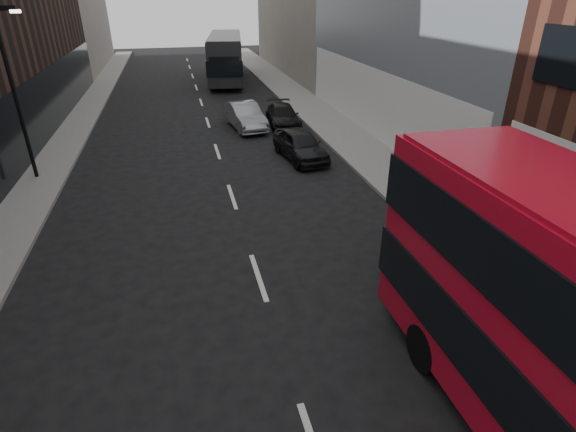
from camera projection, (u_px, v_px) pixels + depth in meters
sidewalk_right at (323, 118)px, 29.71m from camera, size 3.00×80.00×0.15m
sidewalk_left at (72, 134)px, 26.40m from camera, size 2.00×80.00×0.15m
building_left_far at (69, 3)px, 46.15m from camera, size 5.00×20.00×13.00m
street_lamp at (14, 85)px, 18.44m from camera, size 1.06×0.22×7.00m
grey_bus at (226, 57)px, 41.39m from camera, size 4.63×12.79×4.05m
car_a at (300, 145)px, 22.47m from camera, size 2.27×4.51×1.48m
car_b at (245, 116)px, 27.48m from camera, size 2.23×4.84×1.54m
car_c at (283, 116)px, 27.96m from camera, size 2.14×4.57×1.29m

